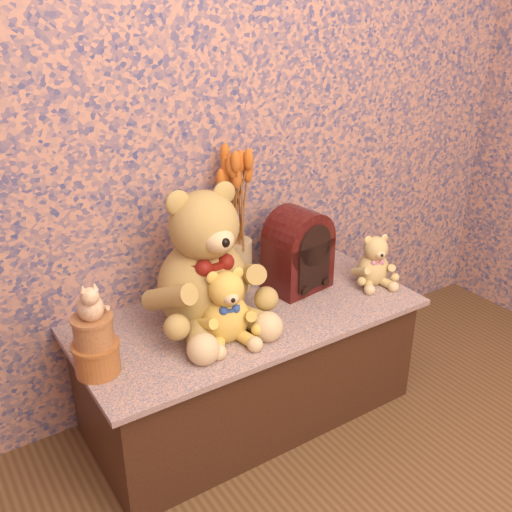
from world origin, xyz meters
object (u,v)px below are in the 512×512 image
at_px(teddy_small, 374,257).
at_px(ceramic_vase, 237,265).
at_px(biscuit_tin_lower, 97,358).
at_px(cat_figurine, 89,299).
at_px(teddy_medium, 225,301).
at_px(teddy_large, 202,251).
at_px(cathedral_radio, 298,249).

xyz_separation_m(teddy_small, ceramic_vase, (-0.46, 0.25, -0.01)).
distance_m(biscuit_tin_lower, cat_figurine, 0.20).
bearing_deg(teddy_medium, teddy_small, 14.32).
xyz_separation_m(teddy_large, ceramic_vase, (0.22, 0.14, -0.16)).
xyz_separation_m(teddy_medium, ceramic_vase, (0.21, 0.27, -0.04)).
height_order(teddy_medium, teddy_small, teddy_medium).
distance_m(cathedral_radio, ceramic_vase, 0.24).
distance_m(ceramic_vase, cat_figurine, 0.68).
bearing_deg(ceramic_vase, teddy_small, -28.01).
distance_m(ceramic_vase, biscuit_tin_lower, 0.67).
bearing_deg(teddy_large, teddy_small, -8.73).
relative_size(ceramic_vase, cat_figurine, 1.56).
xyz_separation_m(biscuit_tin_lower, cat_figurine, (0.00, 0.00, 0.20)).
height_order(teddy_large, teddy_small, teddy_large).
height_order(teddy_medium, cathedral_radio, cathedral_radio).
xyz_separation_m(cathedral_radio, biscuit_tin_lower, (-0.82, -0.11, -0.11)).
bearing_deg(cat_figurine, biscuit_tin_lower, 0.00).
distance_m(cathedral_radio, biscuit_tin_lower, 0.83).
bearing_deg(cat_figurine, teddy_large, 21.16).
height_order(biscuit_tin_lower, cat_figurine, cat_figurine).
relative_size(teddy_large, cathedral_radio, 1.65).
bearing_deg(teddy_medium, cat_figurine, -173.55).
bearing_deg(teddy_small, teddy_large, -169.85).
height_order(ceramic_vase, cat_figurine, cat_figurine).
relative_size(cathedral_radio, cat_figurine, 2.52).
relative_size(teddy_small, cat_figurine, 1.71).
height_order(teddy_small, cat_figurine, cat_figurine).
xyz_separation_m(teddy_small, cat_figurine, (-1.09, 0.02, 0.14)).
bearing_deg(ceramic_vase, cat_figurine, -159.72).
bearing_deg(teddy_large, biscuit_tin_lower, -167.27).
bearing_deg(cat_figurine, teddy_medium, 2.96).
bearing_deg(ceramic_vase, teddy_large, -147.06).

